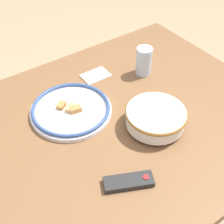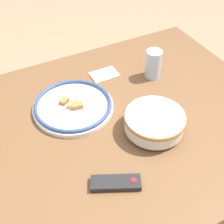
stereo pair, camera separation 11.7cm
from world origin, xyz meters
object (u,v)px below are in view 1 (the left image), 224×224
Objects in this scene: noodle_bowl at (156,117)px; food_plate at (71,110)px; drinking_glass at (144,61)px; tv_remote at (129,182)px.

food_plate is (0.22, -0.24, -0.03)m from noodle_bowl.
drinking_glass is at bearing -174.15° from food_plate.
noodle_bowl is 0.28m from tv_remote.
noodle_bowl is 0.33m from food_plate.
drinking_glass is at bearing -121.72° from noodle_bowl.
noodle_bowl reaches higher than food_plate.
tv_remote is 1.29× the size of drinking_glass.
food_plate is at bearing -156.78° from tv_remote.
drinking_glass reaches higher than tv_remote.
tv_remote is at bearing 31.96° from noodle_bowl.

